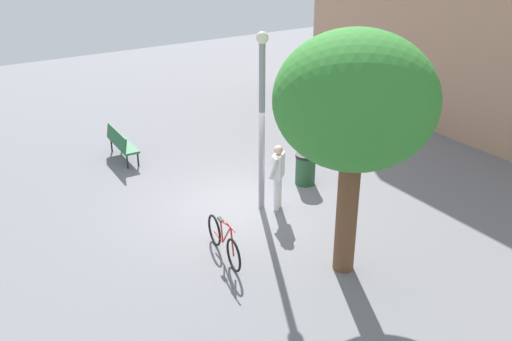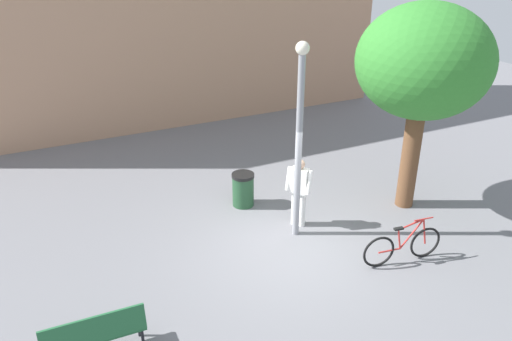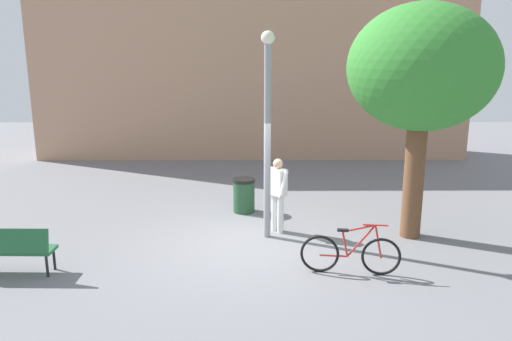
{
  "view_description": "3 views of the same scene",
  "coord_description": "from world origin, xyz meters",
  "px_view_note": "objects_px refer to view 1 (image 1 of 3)",
  "views": [
    {
      "loc": [
        11.05,
        -6.34,
        6.83
      ],
      "look_at": [
        0.55,
        0.22,
        1.17
      ],
      "focal_mm": 40.56,
      "sensor_mm": 36.0,
      "label": 1
    },
    {
      "loc": [
        -4.73,
        -8.03,
        6.35
      ],
      "look_at": [
        -0.28,
        1.34,
        1.36
      ],
      "focal_mm": 35.9,
      "sensor_mm": 36.0,
      "label": 2
    },
    {
      "loc": [
        0.01,
        -9.96,
        4.03
      ],
      "look_at": [
        0.09,
        0.57,
        1.47
      ],
      "focal_mm": 35.77,
      "sensor_mm": 36.0,
      "label": 3
    }
  ],
  "objects_px": {
    "person_by_lamppost": "(278,173)",
    "park_bench": "(121,142)",
    "lamppost": "(262,113)",
    "bicycle_red": "(224,241)",
    "plaza_tree": "(355,102)",
    "trash_bin": "(305,169)"
  },
  "relations": [
    {
      "from": "bicycle_red",
      "to": "person_by_lamppost",
      "type": "bearing_deg",
      "value": 119.19
    },
    {
      "from": "park_bench",
      "to": "bicycle_red",
      "type": "xyz_separation_m",
      "value": [
        6.19,
        0.01,
        -0.16
      ]
    },
    {
      "from": "plaza_tree",
      "to": "bicycle_red",
      "type": "height_order",
      "value": "plaza_tree"
    },
    {
      "from": "park_bench",
      "to": "plaza_tree",
      "type": "relative_size",
      "value": 0.33
    },
    {
      "from": "bicycle_red",
      "to": "park_bench",
      "type": "bearing_deg",
      "value": -179.89
    },
    {
      "from": "person_by_lamppost",
      "to": "park_bench",
      "type": "bearing_deg",
      "value": -156.01
    },
    {
      "from": "lamppost",
      "to": "trash_bin",
      "type": "height_order",
      "value": "lamppost"
    },
    {
      "from": "lamppost",
      "to": "park_bench",
      "type": "xyz_separation_m",
      "value": [
        -4.72,
        -1.89,
        -1.93
      ]
    },
    {
      "from": "trash_bin",
      "to": "lamppost",
      "type": "bearing_deg",
      "value": -73.07
    },
    {
      "from": "lamppost",
      "to": "person_by_lamppost",
      "type": "relative_size",
      "value": 2.61
    },
    {
      "from": "plaza_tree",
      "to": "bicycle_red",
      "type": "relative_size",
      "value": 2.73
    },
    {
      "from": "trash_bin",
      "to": "person_by_lamppost",
      "type": "bearing_deg",
      "value": -61.56
    },
    {
      "from": "person_by_lamppost",
      "to": "trash_bin",
      "type": "relative_size",
      "value": 1.95
    },
    {
      "from": "trash_bin",
      "to": "plaza_tree",
      "type": "bearing_deg",
      "value": -25.17
    },
    {
      "from": "park_bench",
      "to": "lamppost",
      "type": "bearing_deg",
      "value": 21.85
    },
    {
      "from": "lamppost",
      "to": "plaza_tree",
      "type": "distance_m",
      "value": 3.32
    },
    {
      "from": "person_by_lamppost",
      "to": "bicycle_red",
      "type": "bearing_deg",
      "value": -60.81
    },
    {
      "from": "park_bench",
      "to": "trash_bin",
      "type": "distance_m",
      "value": 5.54
    },
    {
      "from": "park_bench",
      "to": "bicycle_red",
      "type": "distance_m",
      "value": 6.19
    },
    {
      "from": "park_bench",
      "to": "person_by_lamppost",
      "type": "bearing_deg",
      "value": 23.99
    },
    {
      "from": "lamppost",
      "to": "bicycle_red",
      "type": "height_order",
      "value": "lamppost"
    },
    {
      "from": "plaza_tree",
      "to": "person_by_lamppost",
      "type": "bearing_deg",
      "value": 174.0
    }
  ]
}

